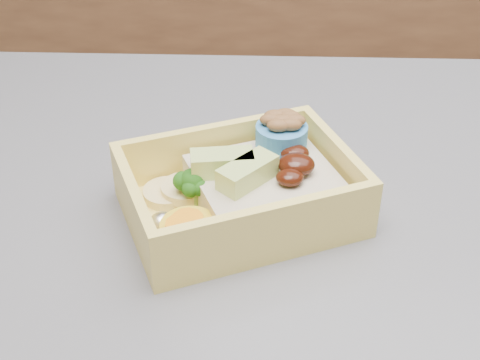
{
  "coord_description": "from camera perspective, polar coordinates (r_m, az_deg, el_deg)",
  "views": [
    {
      "loc": [
        -0.11,
        -0.34,
        1.22
      ],
      "look_at": [
        -0.12,
        0.05,
        0.95
      ],
      "focal_mm": 50.0,
      "sensor_mm": 36.0,
      "label": 1
    }
  ],
  "objects": [
    {
      "name": "bento_box",
      "position": [
        0.48,
        0.51,
        -0.76
      ],
      "size": [
        0.19,
        0.17,
        0.06
      ],
      "rotation": [
        0.0,
        0.0,
        0.4
      ],
      "color": "#FDE168",
      "rests_on": "island"
    }
  ]
}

